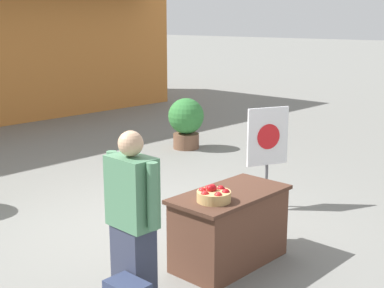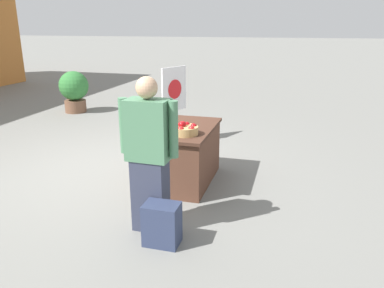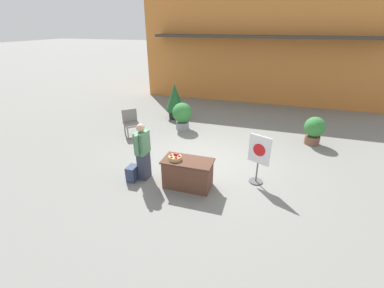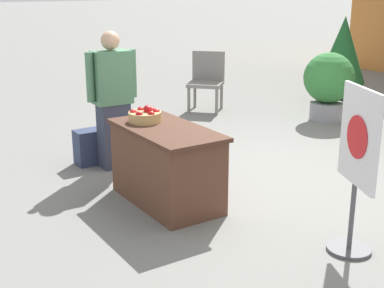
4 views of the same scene
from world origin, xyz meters
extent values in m
plane|color=slate|center=(0.00, 0.00, 0.00)|extent=(120.00, 120.00, 0.00)
cube|color=brown|center=(-0.08, -1.34, 0.36)|extent=(1.20, 0.62, 0.72)
cube|color=#492C20|center=(-0.08, -1.34, 0.74)|extent=(1.27, 0.66, 0.04)
cylinder|color=tan|center=(-0.40, -1.40, 0.81)|extent=(0.33, 0.33, 0.10)
sphere|color=#A30F14|center=(-0.29, -1.39, 0.85)|extent=(0.08, 0.08, 0.08)
sphere|color=red|center=(-0.36, -1.29, 0.85)|extent=(0.08, 0.08, 0.08)
sphere|color=red|center=(-0.45, -1.30, 0.85)|extent=(0.08, 0.08, 0.08)
sphere|color=red|center=(-0.51, -1.38, 0.85)|extent=(0.08, 0.08, 0.08)
sphere|color=red|center=(-0.46, -1.50, 0.85)|extent=(0.08, 0.08, 0.08)
sphere|color=#A30F14|center=(-0.34, -1.49, 0.85)|extent=(0.08, 0.08, 0.08)
sphere|color=red|center=(-0.38, -1.37, 0.89)|extent=(0.08, 0.08, 0.08)
sphere|color=#A30F14|center=(-0.39, -1.37, 0.89)|extent=(0.08, 0.08, 0.08)
sphere|color=#A30F14|center=(-0.41, -1.36, 0.89)|extent=(0.08, 0.08, 0.08)
cube|color=#33384C|center=(-1.34, -1.31, 0.38)|extent=(0.25, 0.35, 0.77)
cube|color=#4C7F5B|center=(-1.34, -1.31, 1.07)|extent=(0.27, 0.43, 0.60)
sphere|color=tan|center=(-1.34, -1.31, 1.48)|extent=(0.21, 0.21, 0.21)
cylinder|color=#4C7F5B|center=(-1.34, -1.05, 1.09)|extent=(0.09, 0.09, 0.55)
cylinder|color=#4C7F5B|center=(-1.35, -1.57, 1.09)|extent=(0.09, 0.09, 0.55)
cylinder|color=#4C4C51|center=(1.60, -0.61, 0.01)|extent=(0.36, 0.36, 0.03)
cylinder|color=#4C4C51|center=(1.60, -0.61, 0.31)|extent=(0.04, 0.04, 0.55)
cube|color=silver|center=(1.60, -0.61, 0.96)|extent=(0.56, 0.27, 0.77)
cylinder|color=red|center=(1.59, -0.63, 0.96)|extent=(0.31, 0.14, 0.34)
cylinder|color=brown|center=(3.28, 2.48, 0.15)|extent=(0.50, 0.50, 0.29)
sphere|color=#337A38|center=(3.28, 2.48, 0.64)|extent=(0.69, 0.69, 0.69)
camera|label=1|loc=(-4.09, -4.56, 2.46)|focal=50.00mm
camera|label=2|loc=(-4.59, -2.65, 2.04)|focal=35.00mm
camera|label=3|loc=(1.72, -6.69, 3.86)|focal=24.00mm
camera|label=4|loc=(4.19, -3.82, 2.09)|focal=50.00mm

